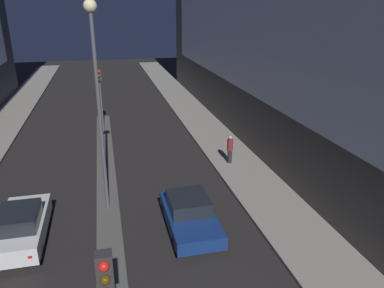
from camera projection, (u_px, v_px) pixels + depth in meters
median_strip at (107, 192)px, 19.04m from camera, size 1.04×28.17×0.13m
traffic_light_mid at (100, 86)px, 27.02m from camera, size 0.32×0.42×4.58m
street_lamp at (96, 76)px, 15.33m from camera, size 0.53×0.53×9.10m
car_left_lane at (22, 226)px, 14.79m from camera, size 1.74×4.23×1.61m
car_right_lane at (190, 214)px, 15.71m from camera, size 1.93×4.19×1.47m
pedestrian_on_right_sidewalk at (230, 148)px, 22.05m from camera, size 0.35×0.35×1.70m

